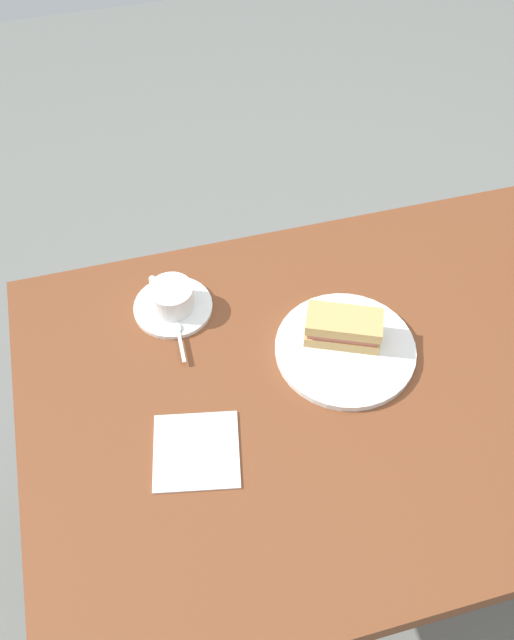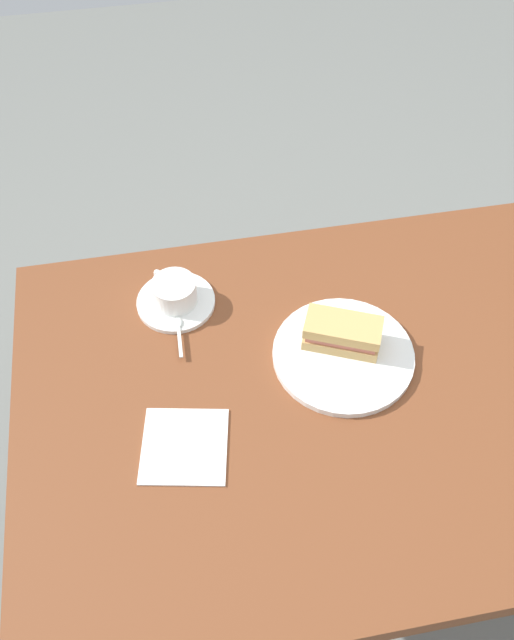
% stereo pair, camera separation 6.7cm
% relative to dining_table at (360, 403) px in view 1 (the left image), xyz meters
% --- Properties ---
extents(ground_plane, '(6.00, 6.00, 0.00)m').
position_rel_dining_table_xyz_m(ground_plane, '(0.00, 0.00, -0.66)').
color(ground_plane, slate).
extents(dining_table, '(1.29, 0.85, 0.74)m').
position_rel_dining_table_xyz_m(dining_table, '(0.00, 0.00, 0.00)').
color(dining_table, brown).
rests_on(dining_table, ground_plane).
extents(sandwich_plate, '(0.27, 0.27, 0.01)m').
position_rel_dining_table_xyz_m(sandwich_plate, '(0.02, -0.07, 0.09)').
color(sandwich_plate, white).
rests_on(sandwich_plate, dining_table).
extents(sandwich_front, '(0.16, 0.12, 0.06)m').
position_rel_dining_table_xyz_m(sandwich_front, '(0.01, -0.10, 0.13)').
color(sandwich_front, tan).
rests_on(sandwich_front, sandwich_plate).
extents(coffee_saucer, '(0.16, 0.16, 0.01)m').
position_rel_dining_table_xyz_m(coffee_saucer, '(0.32, -0.26, 0.09)').
color(coffee_saucer, white).
rests_on(coffee_saucer, dining_table).
extents(coffee_cup, '(0.09, 0.11, 0.05)m').
position_rel_dining_table_xyz_m(coffee_cup, '(0.32, -0.27, 0.12)').
color(coffee_cup, white).
rests_on(coffee_cup, coffee_saucer).
extents(spoon, '(0.02, 0.10, 0.01)m').
position_rel_dining_table_xyz_m(spoon, '(0.32, -0.18, 0.10)').
color(spoon, silver).
rests_on(spoon, coffee_saucer).
extents(napkin, '(0.18, 0.18, 0.00)m').
position_rel_dining_table_xyz_m(napkin, '(0.34, 0.06, 0.09)').
color(napkin, white).
rests_on(napkin, dining_table).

